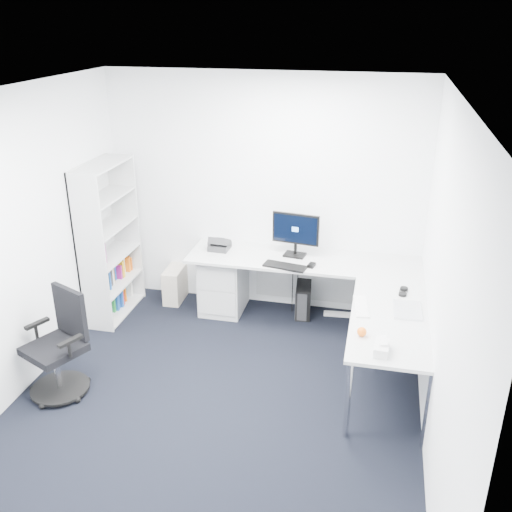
% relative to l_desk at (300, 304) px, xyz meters
% --- Properties ---
extents(ground, '(4.20, 4.20, 0.00)m').
position_rel_l_desk_xyz_m(ground, '(-0.55, -1.40, -0.38)').
color(ground, black).
extents(ceiling, '(4.20, 4.20, 0.00)m').
position_rel_l_desk_xyz_m(ceiling, '(-0.55, -1.40, 2.32)').
color(ceiling, white).
extents(wall_back, '(3.60, 0.02, 2.70)m').
position_rel_l_desk_xyz_m(wall_back, '(-0.55, 0.70, 0.97)').
color(wall_back, white).
rests_on(wall_back, ground).
extents(wall_front, '(3.60, 0.02, 2.70)m').
position_rel_l_desk_xyz_m(wall_front, '(-0.55, -3.50, 0.97)').
color(wall_front, white).
rests_on(wall_front, ground).
extents(wall_left, '(0.02, 4.20, 2.70)m').
position_rel_l_desk_xyz_m(wall_left, '(-2.35, -1.40, 0.97)').
color(wall_left, white).
rests_on(wall_left, ground).
extents(wall_right, '(0.02, 4.20, 2.70)m').
position_rel_l_desk_xyz_m(wall_right, '(1.25, -1.40, 0.97)').
color(wall_right, white).
rests_on(wall_right, ground).
extents(l_desk, '(2.60, 1.46, 0.76)m').
position_rel_l_desk_xyz_m(l_desk, '(0.00, 0.00, 0.00)').
color(l_desk, '#B6B8B8').
rests_on(l_desk, ground).
extents(drawer_pedestal, '(0.48, 0.59, 0.73)m').
position_rel_l_desk_xyz_m(drawer_pedestal, '(-0.96, 0.41, -0.02)').
color(drawer_pedestal, '#B6B8B8').
rests_on(drawer_pedestal, ground).
extents(bookshelf, '(0.35, 0.89, 1.78)m').
position_rel_l_desk_xyz_m(bookshelf, '(-2.17, 0.05, 0.51)').
color(bookshelf, '#BCBEBE').
rests_on(bookshelf, ground).
extents(task_chair, '(0.74, 0.74, 0.99)m').
position_rel_l_desk_xyz_m(task_chair, '(-2.00, -1.50, 0.12)').
color(task_chair, black).
rests_on(task_chair, ground).
extents(black_pc_tower, '(0.21, 0.40, 0.37)m').
position_rel_l_desk_xyz_m(black_pc_tower, '(-0.03, 0.48, -0.19)').
color(black_pc_tower, black).
rests_on(black_pc_tower, ground).
extents(beige_pc_tower, '(0.21, 0.44, 0.41)m').
position_rel_l_desk_xyz_m(beige_pc_tower, '(-1.60, 0.51, -0.17)').
color(beige_pc_tower, '#BAB09E').
rests_on(beige_pc_tower, ground).
extents(power_strip, '(0.38, 0.09, 0.04)m').
position_rel_l_desk_xyz_m(power_strip, '(0.40, 0.52, -0.36)').
color(power_strip, silver).
rests_on(power_strip, ground).
extents(monitor, '(0.54, 0.24, 0.50)m').
position_rel_l_desk_xyz_m(monitor, '(-0.13, 0.41, 0.63)').
color(monitor, black).
rests_on(monitor, l_desk).
extents(black_keyboard, '(0.48, 0.24, 0.02)m').
position_rel_l_desk_xyz_m(black_keyboard, '(-0.18, 0.08, 0.39)').
color(black_keyboard, black).
rests_on(black_keyboard, l_desk).
extents(mouse, '(0.09, 0.12, 0.03)m').
position_rel_l_desk_xyz_m(mouse, '(0.09, 0.16, 0.40)').
color(mouse, black).
rests_on(mouse, l_desk).
extents(desk_phone, '(0.23, 0.23, 0.16)m').
position_rel_l_desk_xyz_m(desk_phone, '(-1.00, 0.41, 0.46)').
color(desk_phone, '#29292B').
rests_on(desk_phone, l_desk).
extents(laptop, '(0.38, 0.37, 0.26)m').
position_rel_l_desk_xyz_m(laptop, '(1.07, -0.62, 0.51)').
color(laptop, silver).
rests_on(laptop, l_desk).
extents(white_keyboard, '(0.18, 0.43, 0.01)m').
position_rel_l_desk_xyz_m(white_keyboard, '(0.66, -0.64, 0.39)').
color(white_keyboard, silver).
rests_on(white_keyboard, l_desk).
extents(headphones, '(0.14, 0.19, 0.05)m').
position_rel_l_desk_xyz_m(headphones, '(1.04, -0.26, 0.40)').
color(headphones, black).
rests_on(headphones, l_desk).
extents(orange_fruit, '(0.08, 0.08, 0.08)m').
position_rel_l_desk_xyz_m(orange_fruit, '(0.69, -1.15, 0.42)').
color(orange_fruit, orange).
rests_on(orange_fruit, l_desk).
extents(tissue_box, '(0.13, 0.22, 0.08)m').
position_rel_l_desk_xyz_m(tissue_box, '(0.85, -1.36, 0.42)').
color(tissue_box, silver).
rests_on(tissue_box, l_desk).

